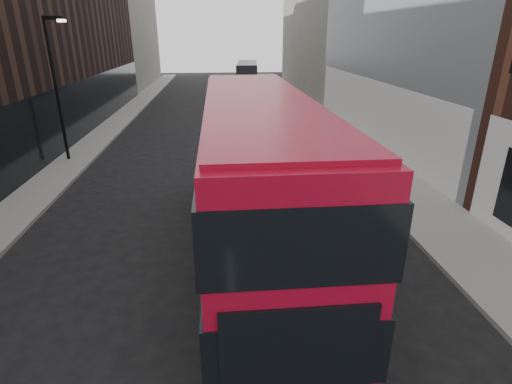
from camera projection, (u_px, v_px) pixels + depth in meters
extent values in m
cube|color=slate|center=(326.00, 126.00, 29.13)|extent=(3.00, 80.00, 0.15)
cube|color=slate|center=(108.00, 130.00, 27.81)|extent=(2.00, 80.00, 0.15)
cube|color=silver|center=(370.00, 110.00, 24.89)|extent=(0.35, 21.00, 3.80)
cube|color=#69655D|center=(323.00, 8.00, 43.75)|extent=(5.00, 24.00, 18.00)
cube|color=black|center=(64.00, 24.00, 29.58)|extent=(5.00, 24.00, 14.00)
cube|color=#69655D|center=(126.00, 32.00, 50.12)|extent=(5.00, 20.00, 13.00)
cylinder|color=black|center=(57.00, 92.00, 19.98)|extent=(0.16, 0.16, 7.00)
cube|color=black|center=(52.00, 18.00, 18.76)|extent=(0.90, 0.15, 0.18)
cube|color=#FFF2CC|center=(61.00, 21.00, 18.84)|extent=(0.35, 0.22, 0.12)
cube|color=maroon|center=(258.00, 178.00, 11.15)|extent=(2.75, 11.94, 4.34)
cube|color=black|center=(258.00, 201.00, 11.41)|extent=(2.87, 11.99, 1.19)
cube|color=black|center=(258.00, 138.00, 10.73)|extent=(2.87, 11.99, 1.19)
cube|color=black|center=(298.00, 351.00, 5.80)|extent=(2.30, 0.09, 1.52)
cube|color=black|center=(244.00, 143.00, 16.89)|extent=(2.30, 0.09, 1.52)
cube|color=maroon|center=(258.00, 98.00, 10.34)|extent=(2.64, 11.46, 0.12)
cylinder|color=black|center=(217.00, 196.00, 15.33)|extent=(0.33, 1.09, 1.08)
cylinder|color=black|center=(279.00, 194.00, 15.55)|extent=(0.33, 1.09, 1.08)
cylinder|color=black|center=(218.00, 335.00, 8.27)|extent=(0.33, 1.09, 1.08)
cylinder|color=black|center=(332.00, 328.00, 8.49)|extent=(0.33, 1.09, 1.08)
cube|color=black|center=(247.00, 76.00, 46.91)|extent=(3.01, 10.06, 2.80)
cube|color=black|center=(247.00, 77.00, 46.98)|extent=(3.14, 10.12, 0.99)
cube|color=black|center=(247.00, 81.00, 42.29)|extent=(1.92, 0.23, 1.26)
cube|color=black|center=(247.00, 72.00, 51.56)|extent=(1.92, 0.23, 1.26)
cube|color=black|center=(247.00, 63.00, 46.38)|extent=(2.89, 9.66, 0.12)
cylinder|color=black|center=(240.00, 84.00, 50.33)|extent=(0.34, 0.92, 0.90)
cylinder|color=black|center=(255.00, 84.00, 50.35)|extent=(0.34, 0.92, 0.90)
cylinder|color=black|center=(238.00, 91.00, 44.43)|extent=(0.34, 0.92, 0.90)
cylinder|color=black|center=(256.00, 91.00, 44.46)|extent=(0.34, 0.92, 0.90)
imported|color=black|center=(276.00, 145.00, 22.00)|extent=(1.83, 3.80, 1.25)
imported|color=gray|center=(266.00, 126.00, 26.44)|extent=(1.80, 4.03, 1.28)
imported|color=black|center=(262.00, 118.00, 28.64)|extent=(2.77, 5.42, 1.50)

